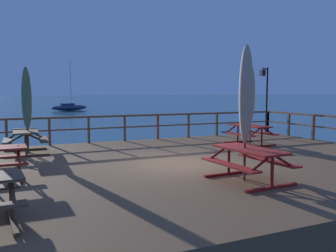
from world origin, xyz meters
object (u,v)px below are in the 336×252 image
object	(u,v)px
picnic_table_front_left	(26,137)
patio_umbrella_tall_mid_right	(27,99)
sailboat_distant	(69,107)
picnic_table_back_right	(249,130)
patio_umbrella_short_mid	(251,94)
patio_umbrella_short_front	(246,95)
lamp_post_hooked	(265,90)
picnic_table_mid_centre	(249,157)

from	to	relation	value
picnic_table_front_left	patio_umbrella_tall_mid_right	bearing A→B (deg)	-36.96
picnic_table_front_left	patio_umbrella_tall_mid_right	world-z (taller)	patio_umbrella_tall_mid_right
patio_umbrella_tall_mid_right	sailboat_distant	xyz separation A→B (m)	(8.81, 44.72, -2.17)
picnic_table_front_left	picnic_table_back_right	xyz separation A→B (m)	(8.00, -1.44, 0.00)
sailboat_distant	picnic_table_front_left	bearing A→B (deg)	-101.23
patio_umbrella_short_mid	patio_umbrella_short_front	bearing A→B (deg)	-128.33
picnic_table_back_right	patio_umbrella_short_front	xyz separation A→B (m)	(-3.67, -4.68, 1.42)
picnic_table_front_left	patio_umbrella_short_mid	xyz separation A→B (m)	(8.02, -1.46, 1.39)
picnic_table_front_left	picnic_table_back_right	size ratio (longest dim) A/B	0.94
picnic_table_back_right	patio_umbrella_tall_mid_right	size ratio (longest dim) A/B	0.64
lamp_post_hooked	picnic_table_mid_centre	bearing A→B (deg)	-131.39
picnic_table_back_right	lamp_post_hooked	size ratio (longest dim) A/B	0.57
patio_umbrella_short_front	picnic_table_front_left	bearing A→B (deg)	125.26
picnic_table_front_left	picnic_table_back_right	bearing A→B (deg)	-10.24
lamp_post_hooked	sailboat_distant	world-z (taller)	sailboat_distant
picnic_table_back_right	patio_umbrella_tall_mid_right	world-z (taller)	patio_umbrella_tall_mid_right
picnic_table_front_left	patio_umbrella_short_front	xyz separation A→B (m)	(4.33, -6.13, 1.42)
picnic_table_mid_centre	lamp_post_hooked	world-z (taller)	lamp_post_hooked
lamp_post_hooked	sailboat_distant	distance (m)	43.84
picnic_table_mid_centre	lamp_post_hooked	size ratio (longest dim) A/B	0.60
patio_umbrella_tall_mid_right	picnic_table_mid_centre	bearing A→B (deg)	-54.89
picnic_table_mid_centre	sailboat_distant	bearing A→B (deg)	84.97
patio_umbrella_short_front	lamp_post_hooked	bearing A→B (deg)	48.02
picnic_table_mid_centre	picnic_table_back_right	size ratio (longest dim) A/B	1.05
patio_umbrella_short_front	picnic_table_back_right	bearing A→B (deg)	51.90
patio_umbrella_short_front	sailboat_distant	world-z (taller)	sailboat_distant
picnic_table_mid_centre	picnic_table_front_left	distance (m)	7.60
picnic_table_mid_centre	patio_umbrella_short_mid	world-z (taller)	patio_umbrella_short_mid
patio_umbrella_short_front	sailboat_distant	bearing A→B (deg)	84.89
patio_umbrella_tall_mid_right	sailboat_distant	world-z (taller)	sailboat_distant
picnic_table_mid_centre	lamp_post_hooked	bearing A→B (deg)	48.61
patio_umbrella_short_mid	sailboat_distant	world-z (taller)	sailboat_distant
patio_umbrella_short_front	patio_umbrella_short_mid	size ratio (longest dim) A/B	1.02
patio_umbrella_short_mid	sailboat_distant	distance (m)	46.19
picnic_table_mid_centre	patio_umbrella_tall_mid_right	xyz separation A→B (m)	(-4.33, 6.15, 1.26)
picnic_table_back_right	patio_umbrella_short_front	world-z (taller)	patio_umbrella_short_front
picnic_table_front_left	patio_umbrella_short_front	size ratio (longest dim) A/B	0.56
sailboat_distant	picnic_table_back_right	bearing A→B (deg)	-91.08
picnic_table_front_left	patio_umbrella_tall_mid_right	xyz separation A→B (m)	(0.07, -0.05, 1.27)
patio_umbrella_tall_mid_right	patio_umbrella_short_mid	distance (m)	8.08
patio_umbrella_short_front	patio_umbrella_short_mid	bearing A→B (deg)	51.67
picnic_table_front_left	sailboat_distant	distance (m)	45.55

